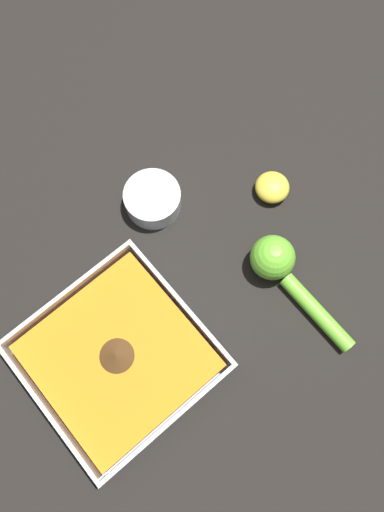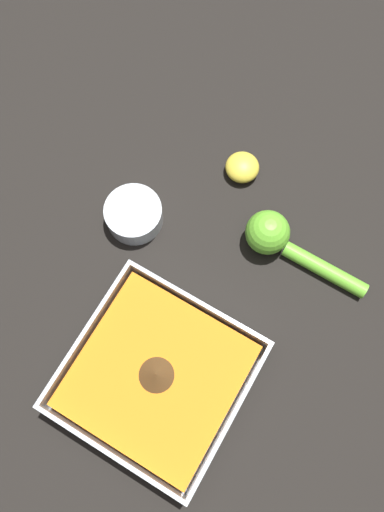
{
  "view_description": "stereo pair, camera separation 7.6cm",
  "coord_description": "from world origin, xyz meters",
  "px_view_note": "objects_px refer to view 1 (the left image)",
  "views": [
    {
      "loc": [
        -0.14,
        0.02,
        0.76
      ],
      "look_at": [
        0.03,
        -0.13,
        0.03
      ],
      "focal_mm": 35.0,
      "sensor_mm": 36.0,
      "label": 1
    },
    {
      "loc": [
        -0.09,
        0.06,
        0.76
      ],
      "look_at": [
        0.03,
        -0.13,
        0.03
      ],
      "focal_mm": 35.0,
      "sensor_mm": 36.0,
      "label": 2
    }
  ],
  "objects_px": {
    "square_dish": "(119,358)",
    "lemon_squeezer": "(281,268)",
    "spice_bowl": "(153,200)",
    "lemon_half": "(272,187)"
  },
  "relations": [
    {
      "from": "square_dish",
      "to": "lemon_squeezer",
      "type": "xyz_separation_m",
      "value": [
        -0.05,
        -0.27,
        0.01
      ]
    },
    {
      "from": "spice_bowl",
      "to": "square_dish",
      "type": "bearing_deg",
      "value": 130.08
    },
    {
      "from": "spice_bowl",
      "to": "lemon_squeezer",
      "type": "relative_size",
      "value": 0.44
    },
    {
      "from": "lemon_squeezer",
      "to": "spice_bowl",
      "type": "bearing_deg",
      "value": 19.27
    },
    {
      "from": "spice_bowl",
      "to": "lemon_half",
      "type": "xyz_separation_m",
      "value": [
        -0.11,
        -0.16,
        -0.0
      ]
    },
    {
      "from": "lemon_squeezer",
      "to": "lemon_half",
      "type": "relative_size",
      "value": 3.71
    },
    {
      "from": "square_dish",
      "to": "spice_bowl",
      "type": "height_order",
      "value": "square_dish"
    },
    {
      "from": "square_dish",
      "to": "lemon_half",
      "type": "xyz_separation_m",
      "value": [
        0.06,
        -0.36,
        -0.01
      ]
    },
    {
      "from": "square_dish",
      "to": "lemon_half",
      "type": "bearing_deg",
      "value": -81.11
    },
    {
      "from": "square_dish",
      "to": "lemon_half",
      "type": "distance_m",
      "value": 0.36
    }
  ]
}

